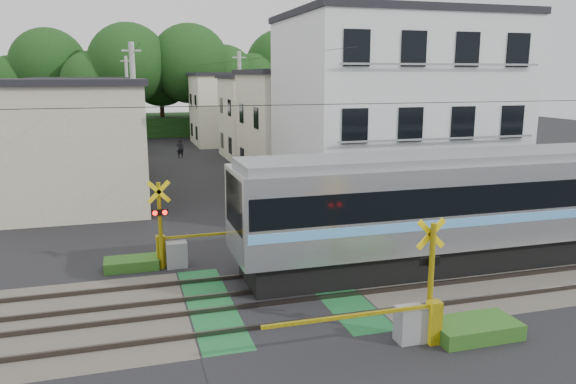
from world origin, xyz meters
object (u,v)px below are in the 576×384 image
object	(u,v)px
crossing_signal_near	(415,315)
apartment_block	(393,114)
crossing_signal_far	(174,247)
pedestrian	(180,148)

from	to	relation	value
crossing_signal_near	apartment_block	xyz separation A→B (m)	(5.91, 13.15, 3.94)
apartment_block	crossing_signal_far	bearing A→B (deg)	-152.22
crossing_signal_far	apartment_block	world-z (taller)	apartment_block
apartment_block	pedestrian	size ratio (longest dim) A/B	6.64
pedestrian	crossing_signal_far	bearing A→B (deg)	106.40
crossing_signal_near	pedestrian	size ratio (longest dim) A/B	3.08
apartment_block	pedestrian	bearing A→B (deg)	112.00
crossing_signal_far	pedestrian	distance (m)	26.26
crossing_signal_near	crossing_signal_far	xyz separation A→B (m)	(-5.17, 7.31, 0.00)
crossing_signal_far	apartment_block	xyz separation A→B (m)	(11.09, 5.84, 3.94)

